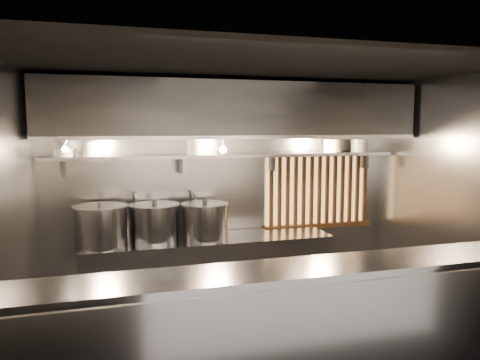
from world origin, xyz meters
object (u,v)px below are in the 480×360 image
heat_lamp (62,143)px  stock_pot_mid (155,222)px  stock_pot_right (205,221)px  stock_pot_left (101,226)px  pendant_bulb (223,150)px

heat_lamp → stock_pot_mid: heat_lamp is taller
stock_pot_right → stock_pot_mid: bearing=173.7°
stock_pot_right → stock_pot_left: bearing=-179.0°
pendant_bulb → stock_pot_right: bearing=-159.2°
stock_pot_left → pendant_bulb: bearing=4.6°
pendant_bulb → stock_pot_right: (-0.25, -0.10, -0.84)m
stock_pot_right → pendant_bulb: bearing=20.8°
stock_pot_left → stock_pot_right: (1.20, 0.02, -0.02)m
pendant_bulb → stock_pot_mid: 1.19m
stock_pot_left → stock_pot_right: bearing=1.0°
heat_lamp → stock_pot_mid: (0.96, 0.32, -0.95)m
stock_pot_left → stock_pot_right: stock_pot_left is taller
pendant_bulb → stock_pot_left: pendant_bulb is taller
stock_pot_left → stock_pot_mid: stock_pot_left is taller
heat_lamp → stock_pot_right: (1.55, 0.25, -0.95)m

